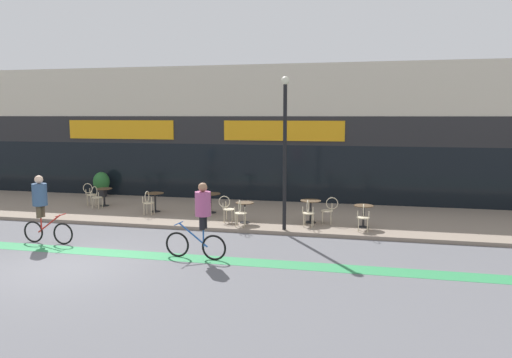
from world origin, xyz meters
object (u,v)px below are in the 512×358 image
at_px(bistro_table_2, 210,199).
at_px(cyclist_1, 42,204).
at_px(bistro_table_3, 245,208).
at_px(cafe_chair_0_side, 90,193).
at_px(bistro_table_1, 155,198).
at_px(lamp_post, 285,142).
at_px(cafe_chair_3_side, 227,207).
at_px(cyclist_0, 201,216).
at_px(bistro_table_4, 311,207).
at_px(cafe_chair_0_near, 96,196).
at_px(cafe_chair_3_near, 240,211).
at_px(bistro_table_0, 104,194).
at_px(cafe_chair_4_side, 329,209).
at_px(cafe_chair_1_near, 148,201).
at_px(cafe_chair_5_near, 363,216).
at_px(planter_pot, 101,183).
at_px(bistro_table_5, 364,212).
at_px(cafe_chair_2_near, 205,202).
at_px(cafe_chair_4_near, 308,211).

bearing_deg(bistro_table_2, cyclist_1, -125.65).
height_order(bistro_table_3, cafe_chair_0_side, cafe_chair_0_side).
xyz_separation_m(bistro_table_1, lamp_post, (5.29, -1.85, 2.30)).
relative_size(cafe_chair_3_side, cyclist_1, 0.45).
bearing_deg(cafe_chair_0_side, cyclist_1, -77.10).
distance_m(bistro_table_2, cafe_chair_0_side, 5.28).
height_order(cafe_chair_0_side, cyclist_0, cyclist_0).
height_order(bistro_table_4, cyclist_1, cyclist_1).
distance_m(cafe_chair_0_near, cafe_chair_3_near, 6.58).
bearing_deg(cafe_chair_3_near, bistro_table_0, 63.39).
bearing_deg(cafe_chair_4_side, cafe_chair_0_side, -12.85).
bearing_deg(cafe_chair_4_side, bistro_table_0, -13.39).
bearing_deg(cafe_chair_1_near, cafe_chair_0_near, 70.86).
distance_m(bistro_table_4, cafe_chair_0_near, 8.54).
height_order(cafe_chair_0_side, lamp_post, lamp_post).
bearing_deg(bistro_table_3, cafe_chair_1_near, 172.44).
bearing_deg(bistro_table_1, cafe_chair_5_near, -11.49).
bearing_deg(bistro_table_4, cafe_chair_0_side, 171.91).
relative_size(bistro_table_3, cyclist_1, 0.35).
bearing_deg(cafe_chair_3_near, bistro_table_3, -4.89).
distance_m(bistro_table_2, cafe_chair_0_near, 4.65).
bearing_deg(planter_pot, bistro_table_4, -19.08).
relative_size(bistro_table_4, bistro_table_5, 1.06).
bearing_deg(bistro_table_1, cafe_chair_0_side, 167.90).
xyz_separation_m(bistro_table_0, bistro_table_4, (8.51, -1.30, 0.05)).
xyz_separation_m(bistro_table_3, cyclist_0, (-0.14, -4.08, 0.54)).
height_order(cafe_chair_5_near, cyclist_0, cyclist_0).
xyz_separation_m(bistro_table_3, cafe_chair_0_side, (-6.95, 1.80, 0.02)).
xyz_separation_m(cafe_chair_5_near, lamp_post, (-2.46, -0.28, 2.29)).
height_order(bistro_table_0, bistro_table_1, bistro_table_1).
distance_m(bistro_table_0, lamp_post, 8.54).
relative_size(cafe_chair_2_near, cafe_chair_3_near, 1.00).
xyz_separation_m(cafe_chair_1_near, lamp_post, (5.28, -1.23, 2.29)).
bearing_deg(cafe_chair_0_near, planter_pot, 25.60).
height_order(cafe_chair_3_near, cafe_chair_3_side, same).
distance_m(bistro_table_1, cafe_chair_5_near, 7.91).
xyz_separation_m(bistro_table_0, cafe_chair_2_near, (4.63, -1.04, 0.01)).
bearing_deg(cafe_chair_3_side, bistro_table_2, 127.20).
xyz_separation_m(bistro_table_2, cyclist_1, (-3.55, -4.96, 0.53)).
relative_size(bistro_table_2, planter_pot, 0.68).
relative_size(bistro_table_2, cafe_chair_2_near, 0.83).
bearing_deg(bistro_table_1, cafe_chair_4_side, -5.32).
distance_m(bistro_table_3, cafe_chair_3_near, 0.63).
bearing_deg(cafe_chair_3_side, cafe_chair_4_side, 8.57).
distance_m(cafe_chair_0_side, cafe_chair_4_near, 9.33).
relative_size(bistro_table_3, cafe_chair_1_near, 0.78).
distance_m(cafe_chair_3_near, planter_pot, 8.91).
bearing_deg(cafe_chair_3_near, cyclist_1, 113.66).
height_order(cafe_chair_0_side, cafe_chair_2_near, same).
bearing_deg(bistro_table_4, cafe_chair_3_near, -152.55).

